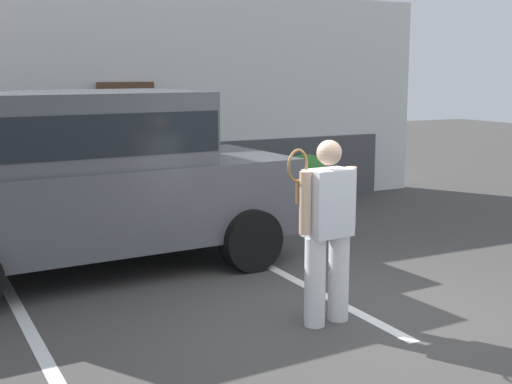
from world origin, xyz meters
TOP-DOWN VIEW (x-y plane):
  - ground_plane at (0.00, 0.00)m, footprint 40.00×40.00m
  - parking_stripe_0 at (-2.84, 1.50)m, footprint 0.12×4.40m
  - parking_stripe_1 at (0.03, 1.50)m, footprint 0.12×4.40m
  - house_frontage at (-0.01, 5.76)m, footprint 10.04×0.40m
  - parked_suv at (-1.95, 2.73)m, footprint 4.71×2.40m
  - tennis_player_man at (-0.39, 0.06)m, footprint 0.76×0.31m
  - potted_plant_by_porch at (2.12, 4.55)m, footprint 0.71×0.71m

SIDE VIEW (x-z plane):
  - ground_plane at x=0.00m, z-range 0.00..0.00m
  - parking_stripe_0 at x=-2.84m, z-range 0.00..0.01m
  - parking_stripe_1 at x=0.03m, z-range 0.00..0.01m
  - potted_plant_by_porch at x=2.12m, z-range 0.05..0.99m
  - tennis_player_man at x=-0.39m, z-range 0.04..1.72m
  - parked_suv at x=-1.95m, z-range 0.12..2.17m
  - house_frontage at x=-0.01m, z-range -0.10..3.42m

